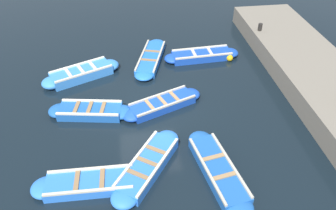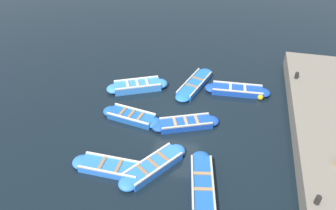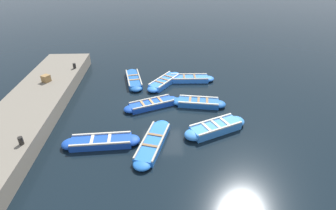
% 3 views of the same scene
% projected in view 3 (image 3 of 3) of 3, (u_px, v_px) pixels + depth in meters
% --- Properties ---
extents(ground_plane, '(120.00, 120.00, 0.00)m').
position_uv_depth(ground_plane, '(162.00, 108.00, 15.16)').
color(ground_plane, black).
extents(boat_centre, '(1.88, 3.83, 0.35)m').
position_uv_depth(boat_centre, '(153.00, 143.00, 12.15)').
color(boat_centre, blue).
rests_on(boat_centre, ground).
extents(boat_mid_row, '(3.64, 1.02, 0.40)m').
position_uv_depth(boat_mid_row, '(101.00, 142.00, 12.15)').
color(boat_mid_row, '#1947B7').
rests_on(boat_mid_row, ground).
extents(boat_outer_left, '(1.44, 3.68, 0.38)m').
position_uv_depth(boat_outer_left, '(134.00, 80.00, 18.13)').
color(boat_outer_left, '#1E59AD').
rests_on(boat_outer_left, ground).
extents(boat_broadside, '(3.25, 1.34, 0.39)m').
position_uv_depth(boat_broadside, '(198.00, 103.00, 15.33)').
color(boat_broadside, '#1E59AD').
rests_on(boat_broadside, ground).
extents(boat_end_of_row, '(3.37, 1.95, 0.38)m').
position_uv_depth(boat_end_of_row, '(152.00, 104.00, 15.18)').
color(boat_end_of_row, '#1947B7').
rests_on(boat_end_of_row, ground).
extents(boat_alongside, '(2.62, 3.29, 0.41)m').
position_uv_depth(boat_alongside, '(165.00, 82.00, 17.80)').
color(boat_alongside, blue).
rests_on(boat_alongside, ground).
extents(boat_stern_in, '(3.45, 0.95, 0.37)m').
position_uv_depth(boat_stern_in, '(189.00, 79.00, 18.25)').
color(boat_stern_in, blue).
rests_on(boat_stern_in, ground).
extents(boat_inner_gap, '(3.50, 2.19, 0.47)m').
position_uv_depth(boat_inner_gap, '(215.00, 128.00, 13.07)').
color(boat_inner_gap, '#3884E0').
rests_on(boat_inner_gap, ground).
extents(quay_wall, '(3.13, 14.36, 0.85)m').
position_uv_depth(quay_wall, '(35.00, 104.00, 14.70)').
color(quay_wall, slate).
rests_on(quay_wall, ground).
extents(bollard_north, '(0.20, 0.20, 0.35)m').
position_uv_depth(bollard_north, '(21.00, 141.00, 10.86)').
color(bollard_north, black).
rests_on(bollard_north, quay_wall).
extents(bollard_mid_north, '(0.20, 0.20, 0.35)m').
position_uv_depth(bollard_mid_north, '(74.00, 66.00, 18.02)').
color(bollard_mid_north, black).
rests_on(bollard_mid_north, quay_wall).
extents(wooden_crate, '(0.57, 0.57, 0.42)m').
position_uv_depth(wooden_crate, '(46.00, 78.00, 16.14)').
color(wooden_crate, olive).
rests_on(wooden_crate, quay_wall).
extents(buoy_orange_near, '(0.31, 0.31, 0.31)m').
position_uv_depth(buoy_orange_near, '(76.00, 138.00, 12.43)').
color(buoy_orange_near, '#EAB214').
rests_on(buoy_orange_near, ground).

